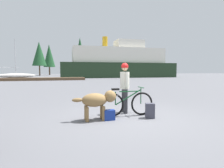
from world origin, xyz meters
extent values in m
plane|color=slate|center=(0.00, 0.00, 0.00)|extent=(160.00, 160.00, 0.00)
torus|color=black|center=(0.49, 0.16, 0.38)|extent=(0.76, 0.06, 0.76)
torus|color=black|center=(-0.52, 0.16, 0.38)|extent=(0.76, 0.06, 0.76)
cube|color=#19592D|center=(0.04, 0.16, 0.80)|extent=(0.65, 0.03, 0.03)
cube|color=#19592D|center=(0.02, 0.16, 0.61)|extent=(0.86, 0.03, 0.49)
cylinder|color=#19592D|center=(-0.42, 0.16, 0.59)|extent=(0.03, 0.03, 0.42)
cylinder|color=#19592D|center=(0.45, 0.16, 0.64)|extent=(0.03, 0.03, 0.52)
cube|color=black|center=(-0.42, 0.16, 0.88)|extent=(0.24, 0.10, 0.06)
cylinder|color=#19592D|center=(0.45, 0.16, 0.92)|extent=(0.03, 0.44, 0.03)
cube|color=slate|center=(-0.54, 0.16, 0.68)|extent=(0.36, 0.14, 0.02)
cylinder|color=#333338|center=(0.05, 0.73, 0.42)|extent=(0.14, 0.14, 0.83)
cylinder|color=#333338|center=(0.05, 0.51, 0.42)|extent=(0.14, 0.14, 0.83)
cylinder|color=silver|center=(0.05, 0.62, 1.13)|extent=(0.32, 0.32, 0.59)
cylinder|color=silver|center=(0.05, 0.84, 1.16)|extent=(0.09, 0.09, 0.52)
cylinder|color=silver|center=(0.05, 0.40, 1.16)|extent=(0.09, 0.09, 0.52)
sphere|color=tan|center=(0.05, 0.62, 1.58)|extent=(0.23, 0.23, 0.23)
sphere|color=red|center=(0.05, 0.62, 1.61)|extent=(0.24, 0.24, 0.24)
ellipsoid|color=olive|center=(-1.12, -0.07, 0.60)|extent=(0.75, 0.47, 0.40)
sphere|color=olive|center=(-0.65, -0.07, 0.70)|extent=(0.36, 0.36, 0.36)
ellipsoid|color=olive|center=(-1.62, -0.07, 0.62)|extent=(0.32, 0.12, 0.12)
cylinder|color=olive|center=(-0.88, 0.06, 0.21)|extent=(0.10, 0.10, 0.42)
cylinder|color=olive|center=(-0.88, -0.20, 0.21)|extent=(0.10, 0.10, 0.42)
cylinder|color=olive|center=(-1.36, 0.06, 0.21)|extent=(0.10, 0.10, 0.42)
cylinder|color=olive|center=(-1.36, -0.20, 0.21)|extent=(0.10, 0.10, 0.42)
cube|color=#3F3F4C|center=(0.58, -0.26, 0.23)|extent=(0.33, 0.28, 0.46)
cube|color=navy|center=(-0.70, -0.18, 0.15)|extent=(0.32, 0.19, 0.31)
cube|color=brown|center=(-7.88, 24.06, 0.20)|extent=(18.22, 2.02, 0.40)
cube|color=#1E331E|center=(9.68, 33.63, 1.54)|extent=(24.48, 7.38, 3.09)
cube|color=silver|center=(9.68, 33.63, 4.69)|extent=(19.58, 6.20, 3.20)
cube|color=silver|center=(12.13, 33.63, 7.19)|extent=(5.88, 4.43, 1.80)
cylinder|color=#BF8C19|center=(6.74, 33.63, 7.49)|extent=(1.10, 1.10, 2.40)
ellipsoid|color=silver|center=(-11.49, 36.45, 0.45)|extent=(7.61, 2.13, 0.90)
cylinder|color=#B2B2B7|center=(-11.49, 36.45, 4.45)|extent=(0.14, 0.14, 7.11)
cylinder|color=#B2B2B7|center=(-12.63, 36.45, 2.10)|extent=(3.43, 0.10, 0.10)
cylinder|color=#4C331E|center=(-8.69, 52.12, 1.45)|extent=(0.36, 0.36, 2.89)
cone|color=#1E4C28|center=(-8.69, 52.12, 6.38)|extent=(4.02, 4.02, 6.97)
cylinder|color=#4C331E|center=(3.13, 53.08, 1.67)|extent=(0.46, 0.46, 3.34)
cone|color=#1E4C28|center=(3.13, 53.08, 7.51)|extent=(3.44, 3.44, 8.34)
cylinder|color=#4C331E|center=(10.50, 52.59, 1.33)|extent=(0.41, 0.41, 2.66)
cone|color=#1E4C28|center=(10.50, 52.59, 7.21)|extent=(3.28, 3.28, 9.10)
cylinder|color=#4C331E|center=(-6.47, 59.85, 1.34)|extent=(0.46, 0.46, 2.69)
cone|color=#1E4C28|center=(-6.47, 59.85, 6.42)|extent=(3.79, 3.79, 7.48)
camera|label=1|loc=(-1.99, -5.39, 1.47)|focal=29.55mm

